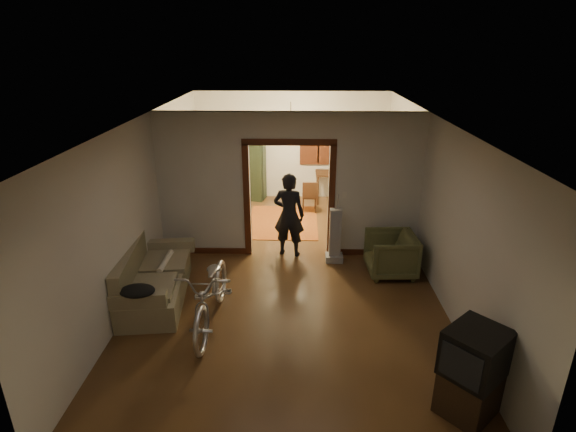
{
  "coord_description": "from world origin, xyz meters",
  "views": [
    {
      "loc": [
        0.15,
        -7.4,
        3.98
      ],
      "look_at": [
        0.0,
        -0.3,
        1.2
      ],
      "focal_mm": 28.0,
      "sensor_mm": 36.0,
      "label": 1
    }
  ],
  "objects_px": {
    "armchair": "(391,254)",
    "desk": "(336,188)",
    "bicycle": "(212,293)",
    "person": "(289,215)",
    "sofa": "(155,274)",
    "locker": "(249,169)"
  },
  "relations": [
    {
      "from": "person",
      "to": "desk",
      "type": "distance_m",
      "value": 3.37
    },
    {
      "from": "armchair",
      "to": "person",
      "type": "distance_m",
      "value": 2.05
    },
    {
      "from": "person",
      "to": "bicycle",
      "type": "bearing_deg",
      "value": 77.49
    },
    {
      "from": "person",
      "to": "desk",
      "type": "height_order",
      "value": "person"
    },
    {
      "from": "person",
      "to": "locker",
      "type": "height_order",
      "value": "person"
    },
    {
      "from": "armchair",
      "to": "sofa",
      "type": "bearing_deg",
      "value": -79.56
    },
    {
      "from": "armchair",
      "to": "desk",
      "type": "relative_size",
      "value": 0.8
    },
    {
      "from": "bicycle",
      "to": "desk",
      "type": "height_order",
      "value": "bicycle"
    },
    {
      "from": "armchair",
      "to": "locker",
      "type": "xyz_separation_m",
      "value": [
        -2.97,
        4.13,
        0.42
      ]
    },
    {
      "from": "desk",
      "to": "armchair",
      "type": "bearing_deg",
      "value": -96.28
    },
    {
      "from": "sofa",
      "to": "locker",
      "type": "bearing_deg",
      "value": 72.07
    },
    {
      "from": "bicycle",
      "to": "desk",
      "type": "distance_m",
      "value": 5.97
    },
    {
      "from": "sofa",
      "to": "locker",
      "type": "xyz_separation_m",
      "value": [
        1.03,
        5.06,
        0.35
      ]
    },
    {
      "from": "sofa",
      "to": "desk",
      "type": "height_order",
      "value": "sofa"
    },
    {
      "from": "desk",
      "to": "person",
      "type": "bearing_deg",
      "value": -126.68
    },
    {
      "from": "sofa",
      "to": "person",
      "type": "xyz_separation_m",
      "value": [
        2.15,
        1.7,
        0.38
      ]
    },
    {
      "from": "bicycle",
      "to": "locker",
      "type": "relative_size",
      "value": 1.25
    },
    {
      "from": "bicycle",
      "to": "locker",
      "type": "xyz_separation_m",
      "value": [
        -0.04,
        5.75,
        0.28
      ]
    },
    {
      "from": "armchair",
      "to": "locker",
      "type": "bearing_deg",
      "value": -146.94
    },
    {
      "from": "sofa",
      "to": "locker",
      "type": "relative_size",
      "value": 1.23
    },
    {
      "from": "sofa",
      "to": "locker",
      "type": "distance_m",
      "value": 5.18
    },
    {
      "from": "armchair",
      "to": "desk",
      "type": "distance_m",
      "value": 3.96
    }
  ]
}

